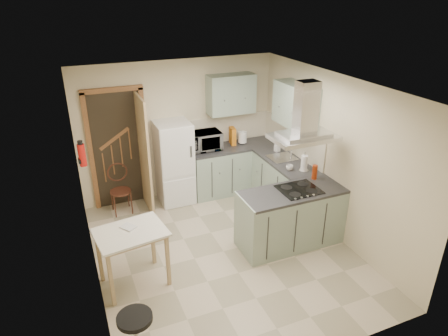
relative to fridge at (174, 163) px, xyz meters
name	(u,v)px	position (x,y,z in m)	size (l,w,h in m)	color
floor	(224,251)	(0.20, -1.80, -0.75)	(4.20, 4.20, 0.00)	#BFAF94
ceiling	(223,86)	(0.20, -1.80, 1.75)	(4.20, 4.20, 0.00)	silver
back_wall	(179,130)	(0.20, 0.30, 0.50)	(3.60, 3.60, 0.00)	beige
left_wall	(86,201)	(-1.60, -1.80, 0.50)	(4.20, 4.20, 0.00)	beige
right_wall	(332,156)	(2.00, -1.80, 0.50)	(4.20, 4.20, 0.00)	beige
doorway	(119,149)	(-0.90, 0.27, 0.30)	(1.10, 0.12, 2.10)	brown
fridge	(174,163)	(0.00, 0.00, 0.00)	(0.60, 0.60, 1.50)	white
counter_back	(219,170)	(0.86, 0.00, -0.30)	(1.08, 0.60, 0.90)	#9EB2A0
counter_right	(276,177)	(1.70, -0.68, -0.30)	(0.60, 1.95, 0.90)	#9EB2A0
splashback	(228,128)	(1.16, 0.29, 0.40)	(1.68, 0.02, 0.50)	beige
wall_cabinet_back	(231,94)	(1.15, 0.12, 1.10)	(0.85, 0.35, 0.70)	#9EB2A0
wall_cabinet_right	(295,105)	(1.82, -0.95, 1.10)	(0.35, 0.90, 0.70)	#9EB2A0
peninsula	(291,217)	(1.22, -1.98, -0.30)	(1.55, 0.65, 0.90)	#9EB2A0
hob	(299,189)	(1.32, -1.98, 0.16)	(0.58, 0.50, 0.01)	black
extractor_hood	(304,137)	(1.32, -1.98, 0.97)	(0.90, 0.55, 0.10)	silver
sink	(282,158)	(1.70, -0.85, 0.16)	(0.45, 0.40, 0.01)	silver
fire_extinguisher	(82,155)	(-1.54, -0.90, 0.75)	(0.10, 0.10, 0.32)	#B2140F
drop_leaf_table	(133,258)	(-1.15, -1.97, -0.35)	(0.86, 0.65, 0.81)	tan
bentwood_chair	(121,192)	(-0.99, -0.05, -0.35)	(0.35, 0.35, 0.80)	#532A1B
stool	(137,334)	(-1.35, -3.10, -0.50)	(0.38, 0.38, 0.51)	black
microwave	(204,141)	(0.59, 0.04, 0.32)	(0.60, 0.40, 0.33)	black
kettle	(242,137)	(1.36, 0.06, 0.27)	(0.17, 0.17, 0.24)	white
cereal_box	(233,136)	(1.17, 0.09, 0.31)	(0.09, 0.21, 0.32)	orange
soap_bottle	(277,146)	(1.77, -0.55, 0.24)	(0.09, 0.09, 0.19)	#A2A1AD
paper_towel	(304,163)	(1.75, -1.44, 0.29)	(0.11, 0.11, 0.27)	white
cup	(289,168)	(1.55, -1.33, 0.19)	(0.11, 0.11, 0.09)	white
red_bottle	(315,172)	(1.74, -1.76, 0.26)	(0.08, 0.08, 0.23)	#9F300D
book	(124,227)	(-1.21, -1.91, 0.10)	(0.14, 0.19, 0.09)	#A2364F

